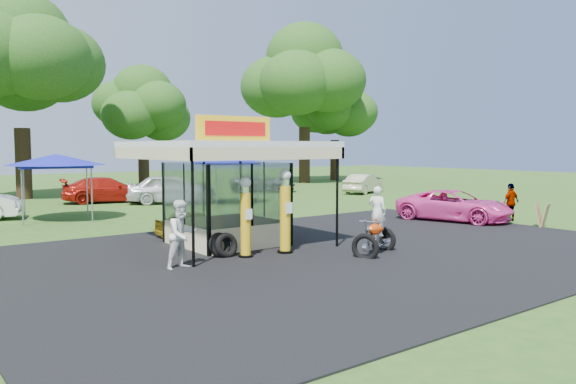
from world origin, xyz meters
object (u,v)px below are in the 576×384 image
at_px(tent_west, 56,160).
at_px(motorcycle, 376,227).
at_px(bg_car_c, 171,189).
at_px(pink_sedan, 455,206).
at_px(bg_car_d, 262,183).
at_px(spectator_west, 182,235).
at_px(gas_pump_right, 285,214).
at_px(bg_car_b, 107,190).
at_px(spectator_east_b, 511,202).
at_px(bg_car_e, 364,184).
at_px(gas_pump_left, 246,219).
at_px(a_frame_sign, 542,215).
at_px(gas_station_kiosk, 226,191).
at_px(kiosk_car, 195,223).
at_px(tent_east, 227,159).

bearing_deg(tent_west, motorcycle, -68.72).
bearing_deg(bg_car_c, tent_west, 142.76).
relative_size(motorcycle, pink_sedan, 0.44).
bearing_deg(bg_car_d, spectator_west, 173.40).
height_order(spectator_west, bg_car_d, spectator_west).
bearing_deg(gas_pump_right, bg_car_b, 86.33).
xyz_separation_m(spectator_east_b, bg_car_c, (-8.33, 15.95, 0.02)).
relative_size(motorcycle, bg_car_c, 0.43).
bearing_deg(tent_west, pink_sedan, -38.27).
distance_m(bg_car_d, bg_car_e, 7.18).
bearing_deg(tent_west, gas_pump_left, -80.63).
distance_m(a_frame_sign, pink_sedan, 3.51).
distance_m(gas_pump_left, motorcycle, 3.92).
bearing_deg(bg_car_b, a_frame_sign, -141.66).
bearing_deg(bg_car_b, pink_sedan, -140.44).
relative_size(gas_station_kiosk, kiosk_car, 1.92).
distance_m(gas_pump_left, gas_pump_right, 1.31).
bearing_deg(pink_sedan, bg_car_b, 102.22).
relative_size(gas_pump_left, gas_pump_right, 0.92).
distance_m(motorcycle, bg_car_e, 22.40).
distance_m(gas_station_kiosk, bg_car_b, 16.53).
bearing_deg(tent_west, bg_car_e, 5.98).
bearing_deg(tent_east, a_frame_sign, -72.05).
bearing_deg(gas_pump_left, tent_west, 99.37).
xyz_separation_m(gas_station_kiosk, bg_car_c, (4.51, 13.61, -0.94)).
bearing_deg(a_frame_sign, tent_east, 93.10).
bearing_deg(tent_west, bg_car_b, 55.44).
relative_size(kiosk_car, bg_car_e, 0.70).
bearing_deg(bg_car_b, spectator_west, 177.94).
distance_m(gas_station_kiosk, a_frame_sign, 12.86).
height_order(spectator_east_b, bg_car_c, bg_car_c).
distance_m(spectator_west, bg_car_c, 17.64).
xyz_separation_m(gas_pump_right, kiosk_car, (-0.59, 4.61, -0.74)).
bearing_deg(a_frame_sign, kiosk_car, 137.41).
height_order(kiosk_car, pink_sedan, pink_sedan).
distance_m(gas_pump_right, tent_east, 15.47).
bearing_deg(a_frame_sign, bg_car_c, 98.27).
bearing_deg(a_frame_sign, gas_pump_left, 156.55).
xyz_separation_m(pink_sedan, spectator_east_b, (1.93, -1.47, 0.15)).
relative_size(pink_sedan, spectator_west, 2.65).
xyz_separation_m(a_frame_sign, bg_car_e, (6.17, 16.23, 0.18)).
bearing_deg(a_frame_sign, pink_sedan, 94.98).
xyz_separation_m(pink_sedan, bg_car_c, (-6.40, 14.47, 0.17)).
bearing_deg(tent_west, gas_station_kiosk, -74.74).
bearing_deg(bg_car_e, spectator_east_b, 137.17).
height_order(gas_pump_left, bg_car_b, gas_pump_left).
bearing_deg(spectator_east_b, tent_east, -62.93).
distance_m(gas_pump_right, bg_car_b, 18.84).
relative_size(kiosk_car, tent_west, 0.68).
height_order(motorcycle, tent_east, tent_east).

